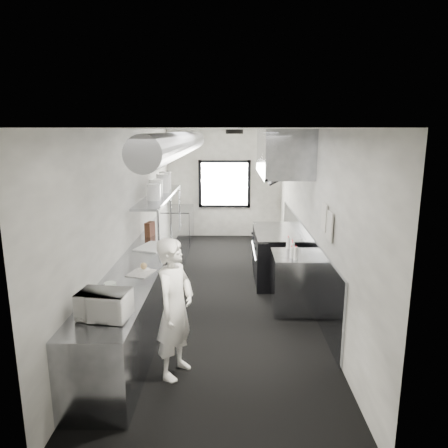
{
  "coord_description": "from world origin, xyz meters",
  "views": [
    {
      "loc": [
        0.17,
        -6.91,
        2.79
      ],
      "look_at": [
        0.06,
        -0.2,
        1.27
      ],
      "focal_mm": 33.52,
      "sensor_mm": 36.0,
      "label": 1
    }
  ],
  "objects_px": {
    "squeeze_bottle_b": "(292,253)",
    "squeeze_bottle_d": "(292,247)",
    "range": "(276,255)",
    "cutting_board": "(153,247)",
    "small_plate": "(144,270)",
    "plate_stack_c": "(163,183)",
    "pass_shelf": "(160,197)",
    "plate_stack_b": "(156,188)",
    "exhaust_hood": "(283,152)",
    "deli_tub_b": "(110,287)",
    "bottle_station": "(293,282)",
    "line_cook": "(175,308)",
    "knife_block": "(150,229)",
    "squeeze_bottle_a": "(296,253)",
    "microwave": "(104,305)",
    "plate_stack_a": "(154,192)",
    "deli_tub_a": "(94,302)",
    "prep_counter": "(150,277)",
    "far_work_table": "(178,226)",
    "plate_stack_d": "(165,180)",
    "squeeze_bottle_e": "(288,243)",
    "squeeze_bottle_c": "(292,249)"
  },
  "relations": [
    {
      "from": "squeeze_bottle_b",
      "to": "squeeze_bottle_d",
      "type": "bearing_deg",
      "value": 80.41
    },
    {
      "from": "range",
      "to": "cutting_board",
      "type": "bearing_deg",
      "value": -154.33
    },
    {
      "from": "small_plate",
      "to": "squeeze_bottle_d",
      "type": "relative_size",
      "value": 0.89
    },
    {
      "from": "cutting_board",
      "to": "plate_stack_c",
      "type": "height_order",
      "value": "plate_stack_c"
    },
    {
      "from": "pass_shelf",
      "to": "range",
      "type": "xyz_separation_m",
      "value": [
        2.23,
        -0.3,
        -1.07
      ]
    },
    {
      "from": "plate_stack_b",
      "to": "exhaust_hood",
      "type": "bearing_deg",
      "value": -0.92
    },
    {
      "from": "deli_tub_b",
      "to": "squeeze_bottle_b",
      "type": "height_order",
      "value": "squeeze_bottle_b"
    },
    {
      "from": "bottle_station",
      "to": "squeeze_bottle_b",
      "type": "height_order",
      "value": "squeeze_bottle_b"
    },
    {
      "from": "line_cook",
      "to": "knife_block",
      "type": "bearing_deg",
      "value": 38.25
    },
    {
      "from": "squeeze_bottle_d",
      "to": "squeeze_bottle_a",
      "type": "bearing_deg",
      "value": -89.93
    },
    {
      "from": "microwave",
      "to": "knife_block",
      "type": "relative_size",
      "value": 1.86
    },
    {
      "from": "squeeze_bottle_b",
      "to": "deli_tub_b",
      "type": "bearing_deg",
      "value": -149.97
    },
    {
      "from": "pass_shelf",
      "to": "plate_stack_a",
      "type": "xyz_separation_m",
      "value": [
        -0.0,
        -0.63,
        0.18
      ]
    },
    {
      "from": "cutting_board",
      "to": "squeeze_bottle_a",
      "type": "height_order",
      "value": "squeeze_bottle_a"
    },
    {
      "from": "deli_tub_a",
      "to": "plate_stack_a",
      "type": "relative_size",
      "value": 0.54
    },
    {
      "from": "prep_counter",
      "to": "bottle_station",
      "type": "height_order",
      "value": "same"
    },
    {
      "from": "bottle_station",
      "to": "far_work_table",
      "type": "xyz_separation_m",
      "value": [
        -2.3,
        3.9,
        0.0
      ]
    },
    {
      "from": "plate_stack_d",
      "to": "squeeze_bottle_d",
      "type": "distance_m",
      "value": 3.38
    },
    {
      "from": "plate_stack_a",
      "to": "knife_block",
      "type": "bearing_deg",
      "value": 149.82
    },
    {
      "from": "microwave",
      "to": "pass_shelf",
      "type": "bearing_deg",
      "value": 98.28
    },
    {
      "from": "microwave",
      "to": "cutting_board",
      "type": "distance_m",
      "value": 2.64
    },
    {
      "from": "far_work_table",
      "to": "plate_stack_b",
      "type": "relative_size",
      "value": 3.68
    },
    {
      "from": "pass_shelf",
      "to": "range",
      "type": "distance_m",
      "value": 2.49
    },
    {
      "from": "exhaust_hood",
      "to": "deli_tub_a",
      "type": "bearing_deg",
      "value": -125.41
    },
    {
      "from": "prep_counter",
      "to": "line_cook",
      "type": "distance_m",
      "value": 2.17
    },
    {
      "from": "small_plate",
      "to": "knife_block",
      "type": "bearing_deg",
      "value": 98.2
    },
    {
      "from": "range",
      "to": "plate_stack_a",
      "type": "height_order",
      "value": "plate_stack_a"
    },
    {
      "from": "small_plate",
      "to": "squeeze_bottle_e",
      "type": "relative_size",
      "value": 0.9
    },
    {
      "from": "pass_shelf",
      "to": "plate_stack_a",
      "type": "height_order",
      "value": "plate_stack_a"
    },
    {
      "from": "cutting_board",
      "to": "squeeze_bottle_d",
      "type": "bearing_deg",
      "value": -6.43
    },
    {
      "from": "plate_stack_a",
      "to": "squeeze_bottle_a",
      "type": "relative_size",
      "value": 1.5
    },
    {
      "from": "far_work_table",
      "to": "squeeze_bottle_c",
      "type": "height_order",
      "value": "squeeze_bottle_c"
    },
    {
      "from": "squeeze_bottle_b",
      "to": "range",
      "type": "bearing_deg",
      "value": 91.68
    },
    {
      "from": "exhaust_hood",
      "to": "knife_block",
      "type": "relative_size",
      "value": 8.63
    },
    {
      "from": "plate_stack_a",
      "to": "squeeze_bottle_c",
      "type": "xyz_separation_m",
      "value": [
        2.31,
        -1.1,
        -0.72
      ]
    },
    {
      "from": "cutting_board",
      "to": "plate_stack_c",
      "type": "relative_size",
      "value": 1.6
    },
    {
      "from": "line_cook",
      "to": "squeeze_bottle_c",
      "type": "xyz_separation_m",
      "value": [
        1.58,
        1.79,
        0.18
      ]
    },
    {
      "from": "bottle_station",
      "to": "squeeze_bottle_c",
      "type": "bearing_deg",
      "value": -136.59
    },
    {
      "from": "cutting_board",
      "to": "squeeze_bottle_d",
      "type": "height_order",
      "value": "squeeze_bottle_d"
    },
    {
      "from": "microwave",
      "to": "small_plate",
      "type": "bearing_deg",
      "value": 93.63
    },
    {
      "from": "plate_stack_b",
      "to": "deli_tub_b",
      "type": "bearing_deg",
      "value": -90.94
    },
    {
      "from": "line_cook",
      "to": "deli_tub_a",
      "type": "relative_size",
      "value": 10.52
    },
    {
      "from": "squeeze_bottle_b",
      "to": "cutting_board",
      "type": "bearing_deg",
      "value": 165.89
    },
    {
      "from": "deli_tub_b",
      "to": "squeeze_bottle_a",
      "type": "relative_size",
      "value": 0.77
    },
    {
      "from": "microwave",
      "to": "deli_tub_a",
      "type": "bearing_deg",
      "value": 134.11
    },
    {
      "from": "pass_shelf",
      "to": "squeeze_bottle_d",
      "type": "xyz_separation_m",
      "value": [
        2.33,
        -1.58,
        -0.54
      ]
    },
    {
      "from": "line_cook",
      "to": "deli_tub_b",
      "type": "relative_size",
      "value": 10.96
    },
    {
      "from": "squeeze_bottle_d",
      "to": "range",
      "type": "bearing_deg",
      "value": 94.31
    },
    {
      "from": "squeeze_bottle_c",
      "to": "line_cook",
      "type": "bearing_deg",
      "value": -131.31
    },
    {
      "from": "range",
      "to": "squeeze_bottle_c",
      "type": "height_order",
      "value": "squeeze_bottle_c"
    }
  ]
}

